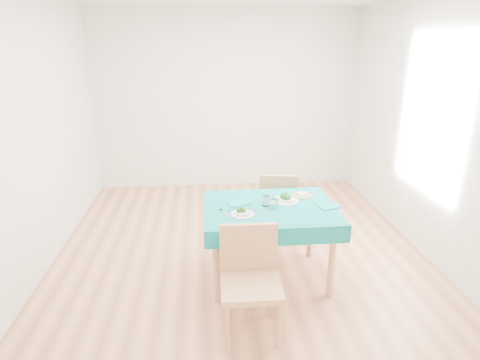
{
  "coord_description": "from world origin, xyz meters",
  "views": [
    {
      "loc": [
        -0.37,
        -3.93,
        2.23
      ],
      "look_at": [
        0.0,
        0.0,
        0.85
      ],
      "focal_mm": 30.0,
      "sensor_mm": 36.0,
      "label": 1
    }
  ],
  "objects": [
    {
      "name": "tumbler_side",
      "position": [
        0.26,
        -0.56,
        0.8
      ],
      "size": [
        0.07,
        0.07,
        0.09
      ],
      "primitive_type": "cylinder",
      "color": "white",
      "rests_on": "table"
    },
    {
      "name": "fork_near",
      "position": [
        -0.19,
        -0.63,
        0.76
      ],
      "size": [
        0.1,
        0.19,
        0.0
      ],
      "primitive_type": "cube",
      "rotation": [
        0.0,
        0.0,
        0.4
      ],
      "color": "silver",
      "rests_on": "table"
    },
    {
      "name": "napkin_near",
      "position": [
        -0.05,
        -0.42,
        0.76
      ],
      "size": [
        0.24,
        0.21,
        0.01
      ],
      "primitive_type": "cube",
      "rotation": [
        0.0,
        0.0,
        0.46
      ],
      "color": "#0E7A75",
      "rests_on": "table"
    },
    {
      "name": "fork_far",
      "position": [
        0.24,
        -0.41,
        0.76
      ],
      "size": [
        0.09,
        0.17,
        0.0
      ],
      "primitive_type": "cube",
      "rotation": [
        0.0,
        0.0,
        -0.38
      ],
      "color": "silver",
      "rests_on": "table"
    },
    {
      "name": "napkin_far",
      "position": [
        0.78,
        -0.57,
        0.76
      ],
      "size": [
        0.23,
        0.19,
        0.01
      ],
      "primitive_type": "cube",
      "rotation": [
        0.0,
        0.0,
        0.28
      ],
      "color": "#0E7A75",
      "rests_on": "table"
    },
    {
      "name": "table",
      "position": [
        0.23,
        -0.51,
        0.38
      ],
      "size": [
        1.23,
        0.93,
        0.76
      ],
      "primitive_type": "cube",
      "color": "#0A6F6A",
      "rests_on": "ground"
    },
    {
      "name": "bowl_near",
      "position": [
        -0.04,
        -0.68,
        0.79
      ],
      "size": [
        0.21,
        0.21,
        0.06
      ],
      "primitive_type": null,
      "color": "white",
      "rests_on": "table"
    },
    {
      "name": "bowl_far",
      "position": [
        0.4,
        -0.4,
        0.8
      ],
      "size": [
        0.25,
        0.25,
        0.08
      ],
      "primitive_type": null,
      "color": "white",
      "rests_on": "table"
    },
    {
      "name": "knife_far",
      "position": [
        0.69,
        -0.53,
        0.76
      ],
      "size": [
        0.08,
        0.2,
        0.0
      ],
      "primitive_type": "cube",
      "rotation": [
        0.0,
        0.0,
        0.31
      ],
      "color": "silver",
      "rests_on": "table"
    },
    {
      "name": "knife_near",
      "position": [
        0.07,
        -0.65,
        0.76
      ],
      "size": [
        0.05,
        0.23,
        0.0
      ],
      "primitive_type": "cube",
      "rotation": [
        0.0,
        0.0,
        0.16
      ],
      "color": "silver",
      "rests_on": "table"
    },
    {
      "name": "chair_near",
      "position": [
        -0.03,
        -1.28,
        0.59
      ],
      "size": [
        0.48,
        0.52,
        1.17
      ],
      "primitive_type": "cube",
      "rotation": [
        0.0,
        0.0,
        -0.02
      ],
      "color": "tan",
      "rests_on": "ground"
    },
    {
      "name": "side_plate",
      "position": [
        0.6,
        -0.27,
        0.76
      ],
      "size": [
        0.21,
        0.21,
        0.01
      ],
      "primitive_type": "cylinder",
      "color": "#97C35F",
      "rests_on": "table"
    },
    {
      "name": "room_shell",
      "position": [
        0.0,
        0.0,
        1.35
      ],
      "size": [
        4.02,
        4.52,
        2.73
      ],
      "color": "#A86646",
      "rests_on": "ground"
    },
    {
      "name": "tumbler_center",
      "position": [
        0.2,
        -0.48,
        0.8
      ],
      "size": [
        0.07,
        0.07,
        0.09
      ],
      "primitive_type": "cylinder",
      "color": "white",
      "rests_on": "table"
    },
    {
      "name": "chair_far",
      "position": [
        0.46,
        0.3,
        0.53
      ],
      "size": [
        0.49,
        0.52,
        1.05
      ],
      "primitive_type": "cube",
      "rotation": [
        0.0,
        0.0,
        2.98
      ],
      "color": "tan",
      "rests_on": "ground"
    },
    {
      "name": "bread_slice",
      "position": [
        0.6,
        -0.27,
        0.78
      ],
      "size": [
        0.12,
        0.12,
        0.01
      ],
      "primitive_type": "cube",
      "rotation": [
        0.0,
        0.0,
        0.27
      ],
      "color": "beige",
      "rests_on": "side_plate"
    }
  ]
}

